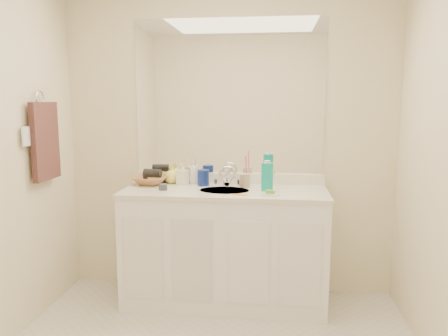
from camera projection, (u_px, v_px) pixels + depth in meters
name	position (u px, v px, depth m)	size (l,w,h in m)	color
wall_back	(229.00, 143.00, 3.46)	(2.60, 0.02, 2.40)	#F8EAC2
wall_front	(98.00, 262.00, 0.91)	(2.60, 0.02, 2.40)	#F8EAC2
vanity_cabinet	(225.00, 248.00, 3.31)	(1.50, 0.55, 0.85)	white
countertop	(225.00, 192.00, 3.24)	(1.52, 0.57, 0.03)	white
backsplash	(228.00, 178.00, 3.49)	(1.52, 0.03, 0.08)	white
sink_basin	(224.00, 192.00, 3.22)	(0.37, 0.37, 0.02)	#BCB9A5
faucet	(227.00, 178.00, 3.39)	(0.02, 0.02, 0.11)	silver
mirror	(229.00, 97.00, 3.40)	(1.48, 0.01, 1.20)	white
blue_mug	(203.00, 178.00, 3.39)	(0.09, 0.09, 0.12)	navy
tan_cup	(245.00, 181.00, 3.32)	(0.08, 0.08, 0.10)	#CBAF8F
toothbrush	(246.00, 168.00, 3.31)	(0.01, 0.01, 0.19)	#EE3E9B
mouthwash_bottle	(267.00, 177.00, 3.19)	(0.09, 0.09, 0.21)	#0DA493
soap_dish	(270.00, 194.00, 3.04)	(0.11, 0.09, 0.01)	white
green_soap	(270.00, 192.00, 3.04)	(0.07, 0.05, 0.02)	#5FBC2E
orange_comb	(240.00, 195.00, 3.06)	(0.10, 0.02, 0.00)	orange
dark_jar	(163.00, 187.00, 3.22)	(0.06, 0.06, 0.05)	#3B3A42
soap_bottle_white	(193.00, 172.00, 3.47)	(0.07, 0.07, 0.18)	white
soap_bottle_cream	(182.00, 174.00, 3.43)	(0.08, 0.08, 0.17)	#FFFACF
soap_bottle_yellow	(172.00, 174.00, 3.48)	(0.12, 0.12, 0.15)	#F1E85D
wicker_basket	(150.00, 180.00, 3.44)	(0.27, 0.27, 0.07)	#9E6B3F
hair_dryer	(153.00, 173.00, 3.43)	(0.07, 0.07, 0.14)	black
towel_ring	(40.00, 98.00, 3.04)	(0.11, 0.11, 0.01)	silver
hand_towel	(45.00, 141.00, 3.08)	(0.04, 0.32, 0.55)	#301A19
switch_plate	(26.00, 136.00, 2.88)	(0.01, 0.09, 0.13)	white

